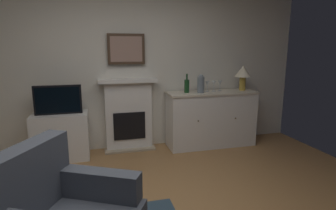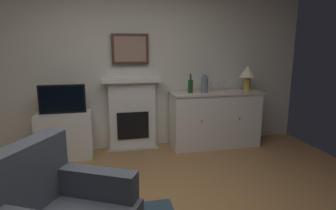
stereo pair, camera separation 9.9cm
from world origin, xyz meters
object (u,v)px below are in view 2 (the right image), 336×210
(wine_glass_right, at_px, (224,84))
(vase_decorative, at_px, (205,84))
(framed_picture, at_px, (130,49))
(wine_bottle, at_px, (190,86))
(tv_set, at_px, (62,99))
(wine_glass_left, at_px, (211,84))
(wine_glass_center, at_px, (218,84))
(sideboard_cabinet, at_px, (215,119))
(table_lamp, at_px, (248,73))
(tv_cabinet, at_px, (65,135))
(fireplace_unit, at_px, (132,114))

(wine_glass_right, xyz_separation_m, vase_decorative, (-0.36, -0.08, 0.02))
(vase_decorative, bearing_deg, wine_glass_right, 12.83)
(framed_picture, bearing_deg, wine_bottle, -14.39)
(tv_set, bearing_deg, wine_glass_left, 0.71)
(wine_glass_right, xyz_separation_m, tv_set, (-2.42, -0.04, -0.14))
(wine_glass_left, xyz_separation_m, wine_glass_center, (0.11, 0.00, 0.00))
(sideboard_cabinet, bearing_deg, wine_glass_left, 164.75)
(framed_picture, height_order, wine_bottle, framed_picture)
(table_lamp, xyz_separation_m, wine_glass_center, (-0.49, 0.02, -0.16))
(wine_glass_left, height_order, vase_decorative, vase_decorative)
(framed_picture, bearing_deg, tv_cabinet, -167.99)
(wine_glass_right, bearing_deg, table_lamp, -4.80)
(wine_bottle, bearing_deg, tv_set, -179.84)
(table_lamp, bearing_deg, wine_glass_left, 178.19)
(wine_glass_center, bearing_deg, sideboard_cabinet, -153.12)
(fireplace_unit, distance_m, vase_decorative, 1.21)
(vase_decorative, bearing_deg, framed_picture, 165.94)
(tv_set, bearing_deg, tv_cabinet, 90.00)
(sideboard_cabinet, relative_size, tv_set, 2.30)
(wine_glass_right, height_order, vase_decorative, vase_decorative)
(wine_glass_center, bearing_deg, tv_set, -179.29)
(sideboard_cabinet, relative_size, wine_glass_right, 8.63)
(fireplace_unit, bearing_deg, framed_picture, 90.00)
(wine_glass_center, relative_size, wine_glass_right, 1.00)
(wine_glass_right, bearing_deg, wine_glass_center, -174.07)
(fireplace_unit, relative_size, wine_bottle, 3.79)
(tv_cabinet, bearing_deg, sideboard_cabinet, -0.38)
(wine_glass_center, distance_m, wine_glass_right, 0.11)
(sideboard_cabinet, bearing_deg, vase_decorative, -166.55)
(framed_picture, height_order, table_lamp, framed_picture)
(wine_glass_center, distance_m, tv_cabinet, 2.41)
(framed_picture, xyz_separation_m, tv_cabinet, (-0.97, -0.21, -1.21))
(wine_glass_center, relative_size, tv_cabinet, 0.22)
(table_lamp, bearing_deg, fireplace_unit, 174.46)
(wine_glass_center, xyz_separation_m, tv_set, (-2.31, -0.03, -0.14))
(wine_bottle, height_order, wine_glass_center, wine_bottle)
(table_lamp, relative_size, wine_glass_right, 2.42)
(table_lamp, height_order, wine_glass_right, table_lamp)
(table_lamp, height_order, wine_bottle, table_lamp)
(wine_glass_left, bearing_deg, table_lamp, -1.81)
(sideboard_cabinet, relative_size, table_lamp, 3.56)
(vase_decorative, relative_size, tv_set, 0.45)
(table_lamp, relative_size, tv_set, 0.65)
(framed_picture, height_order, tv_set, framed_picture)
(wine_bottle, distance_m, wine_glass_left, 0.35)
(wine_glass_center, bearing_deg, tv_cabinet, -179.87)
(wine_bottle, height_order, tv_cabinet, wine_bottle)
(framed_picture, xyz_separation_m, table_lamp, (1.83, -0.22, -0.38))
(wine_bottle, bearing_deg, vase_decorative, -12.68)
(wine_bottle, bearing_deg, table_lamp, 0.18)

